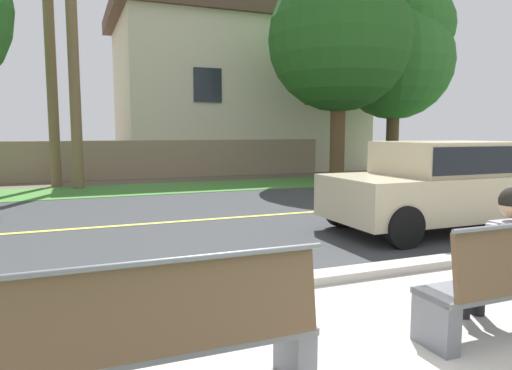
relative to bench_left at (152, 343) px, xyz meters
The scene contains 12 objects.
ground_plane 7.67m from the bench_left, 78.05° to the left, with size 140.00×140.00×0.00m, color #665B4C.
curb_edge 2.46m from the bench_left, 49.26° to the left, with size 44.00×0.30×0.11m, color #ADA89E.
street_asphalt 6.21m from the bench_left, 75.18° to the left, with size 52.00×8.00×0.01m, color #383A3D.
road_centre_line 6.21m from the bench_left, 75.18° to the left, with size 48.00×0.14×0.01m, color #E0CC4C.
far_verge_grass 11.50m from the bench_left, 82.07° to the left, with size 48.00×2.80×0.02m, color #478438.
bench_left is the anchor object (origin of this frame).
seated_person_grey 2.99m from the bench_left, ahead, with size 0.52×0.68×1.25m.
car_beige_near 6.74m from the bench_left, 32.24° to the left, with size 4.30×1.86×1.54m.
shade_tree_left 14.51m from the bench_left, 53.20° to the left, with size 4.77×4.77×7.87m.
shade_tree_centre 17.30m from the bench_left, 46.89° to the left, with size 4.39×4.39×7.24m.
garden_wall 15.10m from the bench_left, 79.59° to the left, with size 13.00×0.36×1.40m, color gray.
house_across_street 19.59m from the bench_left, 68.90° to the left, with size 11.37×6.91×6.94m.
Camera 1 is at (-1.99, -2.15, 1.70)m, focal length 32.69 mm.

